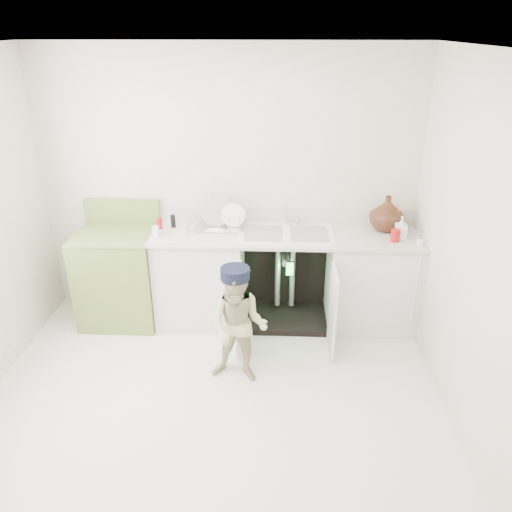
# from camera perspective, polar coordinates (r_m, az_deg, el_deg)

# --- Properties ---
(ground) EXTENTS (3.50, 3.50, 0.00)m
(ground) POSITION_cam_1_polar(r_m,az_deg,el_deg) (3.99, -4.92, -16.21)
(ground) COLOR silver
(ground) RESTS_ON ground
(room_shell) EXTENTS (6.00, 5.50, 1.26)m
(room_shell) POSITION_cam_1_polar(r_m,az_deg,el_deg) (3.30, -5.70, 0.36)
(room_shell) COLOR beige
(room_shell) RESTS_ON ground
(counter_run) EXTENTS (2.44, 1.02, 1.22)m
(counter_run) POSITION_cam_1_polar(r_m,az_deg,el_deg) (4.70, 3.71, -2.23)
(counter_run) COLOR silver
(counter_run) RESTS_ON ground
(avocado_stove) EXTENTS (0.72, 0.65, 1.12)m
(avocado_stove) POSITION_cam_1_polar(r_m,az_deg,el_deg) (4.91, -15.27, -2.07)
(avocado_stove) COLOR olive
(avocado_stove) RESTS_ON ground
(repair_worker) EXTENTS (0.70, 0.79, 0.98)m
(repair_worker) POSITION_cam_1_polar(r_m,az_deg,el_deg) (3.91, -2.00, -7.95)
(repair_worker) COLOR beige
(repair_worker) RESTS_ON ground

